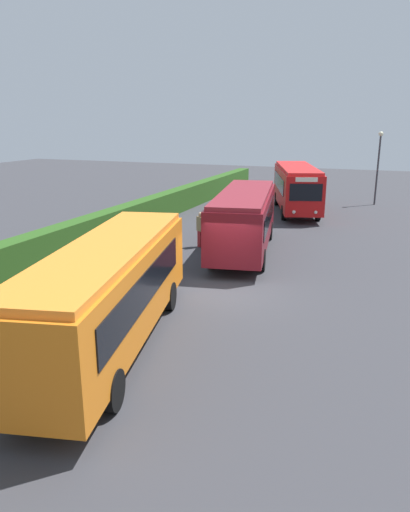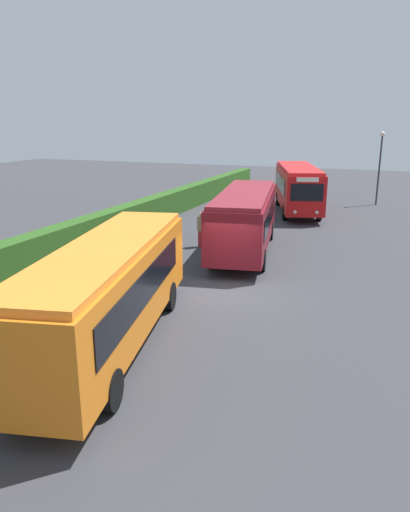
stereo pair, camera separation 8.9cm
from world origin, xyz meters
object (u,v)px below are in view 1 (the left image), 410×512
Objects in this scene: bus_orange at (110,289)px; lamppost at (378,160)px; bus_maroon at (244,218)px; person_left at (201,228)px; bus_red at (297,186)px; person_center at (265,198)px.

lamppost is (29.23, -6.21, 1.71)m from bus_orange.
bus_maroon is 5.36× the size of person_left.
bus_orange is 1.04× the size of bus_red.
bus_maroon is 12.06m from bus_red.
bus_red is at bearing -12.12° from bus_maroon.
person_left reaches higher than person_center.
lamppost reaches higher than bus_maroon.
bus_red reaches higher than bus_maroon.
bus_red is 1.75× the size of lamppost.
bus_maroon is 1.01× the size of bus_red.
person_center is at bearing -1.23° from bus_maroon.
lamppost reaches higher than bus_orange.
person_center is (23.69, 1.38, -0.93)m from bus_orange.
bus_maroon is 5.90× the size of person_center.
lamppost is (17.57, -5.64, 1.74)m from bus_maroon.
person_center is at bearing 31.47° from person_left.
lamppost is at bearing -28.20° from bus_maroon.
bus_orange is at bearing 166.82° from bus_maroon.
person_center is 0.30× the size of lamppost.
person_center is at bearing -107.15° from bus_red.
lamppost reaches higher than person_left.
bus_orange is 23.72m from bus_red.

